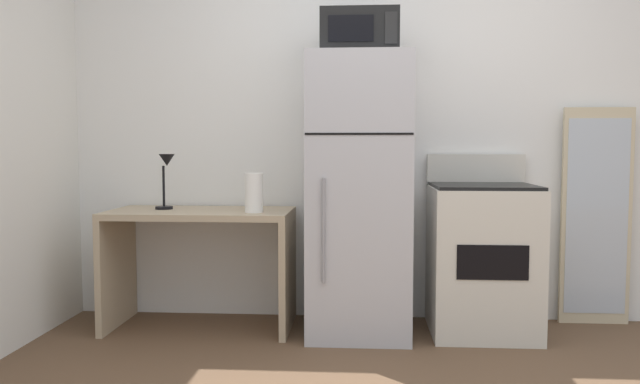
# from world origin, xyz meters

# --- Properties ---
(wall_back_white) EXTENTS (5.00, 0.10, 2.60)m
(wall_back_white) POSITION_xyz_m (0.00, 1.70, 1.30)
(wall_back_white) COLOR white
(wall_back_white) RESTS_ON ground
(desk) EXTENTS (1.15, 0.59, 0.75)m
(desk) POSITION_xyz_m (-1.22, 1.34, 0.52)
(desk) COLOR tan
(desk) RESTS_ON ground
(desk_lamp) EXTENTS (0.14, 0.12, 0.35)m
(desk_lamp) POSITION_xyz_m (-1.45, 1.36, 0.99)
(desk_lamp) COLOR black
(desk_lamp) RESTS_ON desk
(paper_towel_roll) EXTENTS (0.11, 0.11, 0.24)m
(paper_towel_roll) POSITION_xyz_m (-0.86, 1.22, 0.87)
(paper_towel_roll) COLOR white
(paper_towel_roll) RESTS_ON desk
(refrigerator) EXTENTS (0.62, 0.68, 1.70)m
(refrigerator) POSITION_xyz_m (-0.22, 1.30, 0.85)
(refrigerator) COLOR #B7B7BC
(refrigerator) RESTS_ON ground
(microwave) EXTENTS (0.46, 0.35, 0.26)m
(microwave) POSITION_xyz_m (-0.22, 1.28, 1.83)
(microwave) COLOR black
(microwave) RESTS_ON refrigerator
(oven_range) EXTENTS (0.63, 0.61, 1.10)m
(oven_range) POSITION_xyz_m (0.54, 1.33, 0.47)
(oven_range) COLOR beige
(oven_range) RESTS_ON ground
(leaning_mirror) EXTENTS (0.44, 0.03, 1.40)m
(leaning_mirror) POSITION_xyz_m (1.31, 1.59, 0.70)
(leaning_mirror) COLOR #C6B793
(leaning_mirror) RESTS_ON ground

